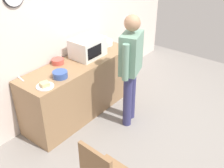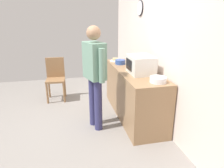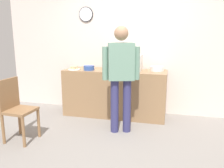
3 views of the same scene
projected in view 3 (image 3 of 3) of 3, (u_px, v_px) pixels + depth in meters
name	position (u px, v px, depth m)	size (l,w,h in m)	color
ground_plane	(112.00, 143.00, 3.42)	(6.00, 6.00, 0.00)	gray
back_wall	(132.00, 48.00, 4.66)	(5.40, 0.13, 2.60)	silver
kitchen_counter	(115.00, 93.00, 4.54)	(1.97, 0.62, 0.90)	#93704C
microwave	(129.00, 63.00, 4.37)	(0.50, 0.39, 0.30)	silver
sandwich_plate	(74.00, 69.00, 4.47)	(0.23, 0.23, 0.07)	white
salad_bowl	(157.00, 69.00, 4.34)	(0.24, 0.24, 0.09)	white
cereal_bowl	(107.00, 66.00, 4.68)	(0.18, 0.18, 0.08)	#C64C42
mixing_bowl	(89.00, 68.00, 4.43)	(0.21, 0.21, 0.09)	#33519E
fork_utensil	(79.00, 67.00, 4.89)	(0.17, 0.02, 0.01)	silver
spoon_utensil	(140.00, 69.00, 4.60)	(0.17, 0.02, 0.01)	silver
person_standing	(121.00, 72.00, 3.63)	(0.57, 0.35, 1.70)	navy
wooden_chair	(15.00, 107.00, 3.44)	(0.42, 0.42, 0.94)	olive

